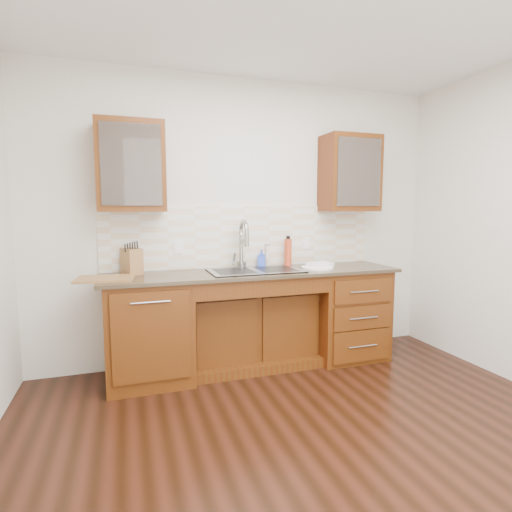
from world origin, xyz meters
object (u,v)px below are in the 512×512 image
object	(u,v)px
cutting_board	(105,279)
water_bottle	(288,252)
plate	(317,268)
knife_block	(132,261)
soap_bottle	(262,258)

from	to	relation	value
cutting_board	water_bottle	bearing A→B (deg)	9.24
plate	knife_block	size ratio (longest dim) A/B	1.37
soap_bottle	cutting_board	distance (m)	1.47
soap_bottle	cutting_board	bearing A→B (deg)	-142.85
plate	knife_block	distance (m)	1.69
cutting_board	knife_block	bearing A→B (deg)	48.43
water_bottle	knife_block	distance (m)	1.48
soap_bottle	knife_block	distance (m)	1.23
plate	water_bottle	bearing A→B (deg)	127.88
soap_bottle	cutting_board	xyz separation A→B (m)	(-1.44, -0.33, -0.07)
plate	soap_bottle	bearing A→B (deg)	146.04
plate	cutting_board	xyz separation A→B (m)	(-1.89, -0.02, 0.00)
soap_bottle	water_bottle	xyz separation A→B (m)	(0.26, -0.05, 0.05)
water_bottle	knife_block	xyz separation A→B (m)	(-1.48, -0.04, -0.02)
plate	knife_block	xyz separation A→B (m)	(-1.68, 0.21, 0.10)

